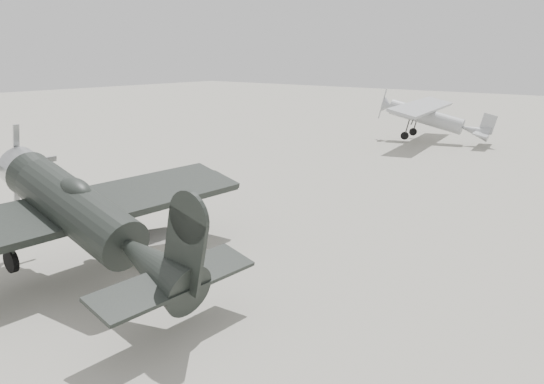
{
  "coord_description": "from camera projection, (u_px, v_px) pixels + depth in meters",
  "views": [
    {
      "loc": [
        12.86,
        -12.69,
        6.6
      ],
      "look_at": [
        0.81,
        2.43,
        1.5
      ],
      "focal_mm": 35.0,
      "sensor_mm": 36.0,
      "label": 1
    }
  ],
  "objects": [
    {
      "name": "lowwing_monoplane",
      "position": [
        87.0,
        218.0,
        14.71
      ],
      "size": [
        8.98,
        12.48,
        4.05
      ],
      "rotation": [
        0.0,
        0.24,
        -0.03
      ],
      "color": "black",
      "rests_on": "ground"
    },
    {
      "name": "highwing_monoplane",
      "position": [
        431.0,
        114.0,
        39.78
      ],
      "size": [
        8.49,
        11.92,
        3.36
      ],
      "rotation": [
        0.0,
        0.23,
        0.16
      ],
      "color": "#9B9EA0",
      "rests_on": "ground"
    },
    {
      "name": "ground",
      "position": [
        212.0,
        242.0,
        19.03
      ],
      "size": [
        160.0,
        160.0,
        0.0
      ],
      "primitive_type": "plane",
      "color": "gray",
      "rests_on": "ground"
    },
    {
      "name": "equipment_block",
      "position": [
        159.0,
        248.0,
        17.37
      ],
      "size": [
        1.88,
        1.58,
        0.81
      ],
      "primitive_type": "cube",
      "rotation": [
        0.0,
        0.0,
        -0.42
      ],
      "color": "slate",
      "rests_on": "ground"
    }
  ]
}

